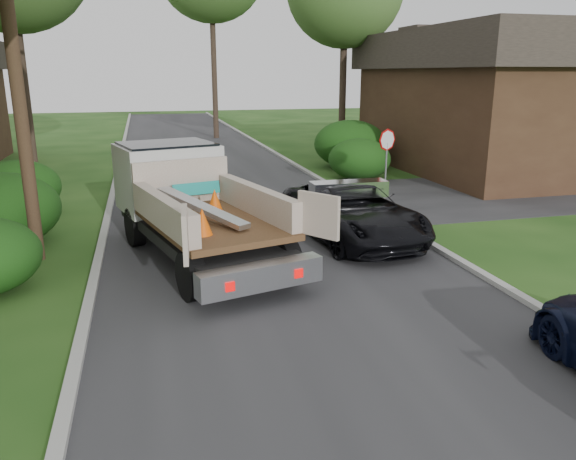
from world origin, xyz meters
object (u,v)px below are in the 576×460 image
(flatbed_truck, at_px, (184,195))
(black_pickup, at_px, (353,212))
(stop_sign, at_px, (387,149))
(house_right, at_px, (502,99))
(utility_pole, at_px, (11,31))

(flatbed_truck, distance_m, black_pickup, 4.44)
(stop_sign, bearing_deg, house_right, 32.66)
(utility_pole, bearing_deg, stop_sign, 20.62)
(utility_pole, height_order, black_pickup, utility_pole)
(utility_pole, xyz_separation_m, black_pickup, (7.88, -0.19, -4.44))
(house_right, xyz_separation_m, flatbed_truck, (-14.99, -9.04, -1.77))
(house_right, relative_size, black_pickup, 2.45)
(stop_sign, relative_size, flatbed_truck, 0.34)
(utility_pole, distance_m, flatbed_truck, 5.15)
(stop_sign, height_order, utility_pole, utility_pole)
(house_right, xyz_separation_m, black_pickup, (-10.60, -9.21, -2.43))
(stop_sign, distance_m, black_pickup, 5.16)
(house_right, height_order, flatbed_truck, house_right)
(flatbed_truck, xyz_separation_m, black_pickup, (4.39, -0.17, -0.65))
(utility_pole, height_order, flatbed_truck, utility_pole)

